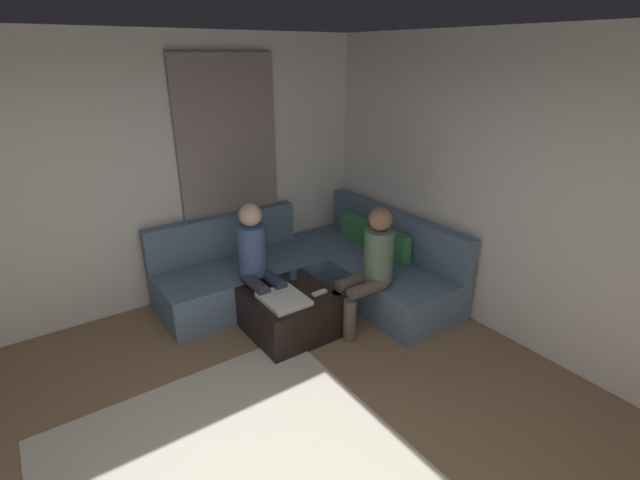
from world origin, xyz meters
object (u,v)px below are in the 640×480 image
at_px(sectional_couch, 315,270).
at_px(person_on_couch_back, 370,265).
at_px(person_on_couch_side, 257,261).
at_px(ottoman, 290,312).
at_px(game_remote, 320,293).
at_px(coffee_mug, 293,274).

bearing_deg(sectional_couch, person_on_couch_back, 3.76).
bearing_deg(person_on_couch_side, person_on_couch_back, 139.93).
distance_m(ottoman, person_on_couch_side, 0.58).
relative_size(sectional_couch, ottoman, 3.36).
distance_m(ottoman, game_remote, 0.36).
bearing_deg(ottoman, person_on_couch_back, 62.83).
bearing_deg(person_on_couch_side, game_remote, 124.66).
bearing_deg(sectional_couch, ottoman, -51.98).
bearing_deg(coffee_mug, person_on_couch_back, 41.29).
distance_m(sectional_couch, ottoman, 0.80).
relative_size(ottoman, game_remote, 5.07).
distance_m(sectional_couch, coffee_mug, 0.55).
xyz_separation_m(sectional_couch, game_remote, (0.67, -0.40, 0.15)).
bearing_deg(person_on_couch_side, ottoman, 112.33).
height_order(coffee_mug, game_remote, coffee_mug).
bearing_deg(person_on_couch_back, coffee_mug, 41.29).
bearing_deg(sectional_couch, person_on_couch_side, -79.06).
relative_size(coffee_mug, person_on_couch_side, 0.08).
relative_size(person_on_couch_back, person_on_couch_side, 1.00).
height_order(ottoman, person_on_couch_back, person_on_couch_back).
height_order(sectional_couch, coffee_mug, sectional_couch).
xyz_separation_m(sectional_couch, person_on_couch_back, (0.84, 0.06, 0.38)).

